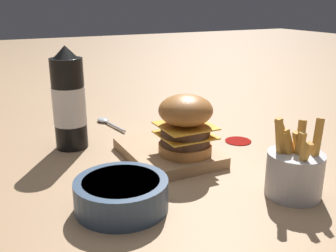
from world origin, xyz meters
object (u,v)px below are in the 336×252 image
(side_bowl, at_px, (121,193))
(burger, at_px, (185,124))
(ketchup_bottle, at_px, (69,102))
(spoon, at_px, (106,122))
(serving_board, at_px, (168,153))
(fries_basket, at_px, (294,172))

(side_bowl, bearing_deg, burger, 122.56)
(ketchup_bottle, bearing_deg, spoon, 137.81)
(burger, bearing_deg, ketchup_bottle, -136.68)
(serving_board, distance_m, ketchup_bottle, 0.26)
(ketchup_bottle, xyz_separation_m, spoon, (-0.14, 0.13, -0.10))
(serving_board, bearing_deg, ketchup_bottle, -132.53)
(burger, height_order, ketchup_bottle, ketchup_bottle)
(ketchup_bottle, bearing_deg, side_bowl, 1.15)
(burger, bearing_deg, fries_basket, 26.43)
(fries_basket, relative_size, spoon, 1.00)
(serving_board, height_order, burger, burger)
(burger, distance_m, ketchup_bottle, 0.28)
(burger, relative_size, spoon, 0.86)
(serving_board, xyz_separation_m, spoon, (-0.30, -0.05, -0.01))
(fries_basket, distance_m, spoon, 0.58)
(fries_basket, xyz_separation_m, spoon, (-0.56, -0.17, -0.04))
(serving_board, distance_m, side_bowl, 0.24)
(side_bowl, bearing_deg, ketchup_bottle, -178.85)
(ketchup_bottle, bearing_deg, fries_basket, 35.63)
(side_bowl, bearing_deg, spoon, 165.32)
(burger, distance_m, fries_basket, 0.24)
(spoon, bearing_deg, burger, -178.92)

